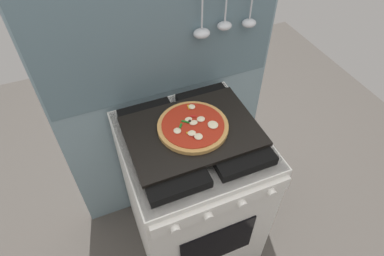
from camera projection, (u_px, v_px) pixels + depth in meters
ground_plane at (192, 232)px, 2.00m from camera, size 4.00×4.00×0.00m
kitchen_backsplash at (167, 103)px, 1.65m from camera, size 1.10×0.09×1.55m
stove at (192, 192)px, 1.68m from camera, size 0.60×0.64×0.90m
baking_tray at (192, 131)px, 1.35m from camera, size 0.54×0.38×0.02m
pizza_left at (193, 126)px, 1.34m from camera, size 0.29×0.29×0.03m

